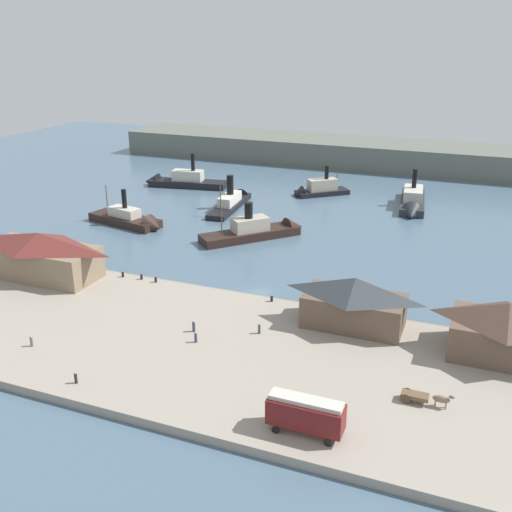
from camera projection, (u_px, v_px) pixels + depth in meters
name	position (u px, v px, depth m)	size (l,w,h in m)	color
ground_plane	(260.00, 292.00, 103.24)	(320.00, 320.00, 0.00)	slate
quay_promenade	(203.00, 348.00, 83.92)	(110.00, 36.00, 1.20)	#9E9384
seawall_edge	(252.00, 297.00, 99.93)	(110.00, 0.80, 1.00)	gray
ferry_shed_central_terminal	(40.00, 254.00, 105.50)	(21.28, 9.36, 8.15)	#847056
ferry_shed_west_terminal	(354.00, 302.00, 87.55)	(14.96, 7.94, 7.76)	brown
ferry_shed_customs_shed	(506.00, 330.00, 79.37)	(14.30, 9.91, 7.77)	brown
street_tram	(306.00, 413.00, 64.43)	(8.46, 2.90, 4.37)	maroon
horse_cart	(424.00, 397.00, 70.05)	(6.05, 1.57, 1.87)	brown
pedestrian_near_cart	(76.00, 378.00, 74.20)	(0.38, 0.38, 1.54)	#232328
pedestrian_at_waters_edge	(196.00, 338.00, 83.94)	(0.40, 0.40, 1.62)	#33384C
pedestrian_walking_east	(194.00, 327.00, 86.90)	(0.44, 0.44, 1.77)	#33384C
pedestrian_standing_center	(31.00, 341.00, 82.88)	(0.40, 0.40, 1.61)	#6B5B4C
pedestrian_near_east_shed	(259.00, 329.00, 86.38)	(0.40, 0.40, 1.62)	#3D4C42
mooring_post_center_east	(123.00, 275.00, 106.31)	(0.44, 0.44, 0.90)	black
mooring_post_west	(272.00, 299.00, 96.72)	(0.44, 0.44, 0.90)	black
mooring_post_center_west	(156.00, 280.00, 104.08)	(0.44, 0.44, 0.90)	black
mooring_post_east	(141.00, 277.00, 105.29)	(0.44, 0.44, 0.90)	black
ferry_approaching_west	(412.00, 202.00, 150.98)	(8.46, 25.00, 11.21)	#23282D
ferry_outer_harbor	(132.00, 220.00, 137.60)	(20.78, 9.63, 10.39)	black
ferry_moored_west	(317.00, 190.00, 163.16)	(15.29, 14.09, 9.73)	black
ferry_departing_north	(261.00, 230.00, 130.14)	(20.23, 21.55, 9.80)	black
ferry_moored_east	(233.00, 200.00, 153.56)	(6.78, 25.27, 9.91)	black
ferry_approaching_east	(179.00, 181.00, 172.43)	(25.00, 9.41, 11.47)	black
far_headland	(380.00, 154.00, 197.30)	(180.00, 24.00, 8.00)	#60665B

